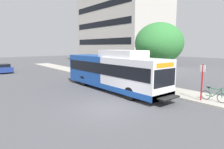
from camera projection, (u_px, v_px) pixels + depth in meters
ground_plane at (58, 88)px, 18.52m from camera, size 120.00×120.00×0.00m
sidewalk_curb at (125, 82)px, 21.28m from camera, size 3.00×56.00×0.14m
transit_bus at (112, 71)px, 17.36m from camera, size 2.58×12.25×3.65m
bus_stop_sign_pole at (202, 79)px, 13.48m from camera, size 0.10×0.36×2.60m
bicycle_parked at (214, 95)px, 13.41m from camera, size 0.52×1.76×1.02m
street_tree_near_stop at (159, 43)px, 18.04m from camera, size 4.53×4.53×6.05m
parked_car_far_lane at (4, 68)px, 29.17m from camera, size 1.80×4.50×1.33m
apartment_tower_backdrop at (123, 1)px, 38.19m from camera, size 10.83×17.75×25.73m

